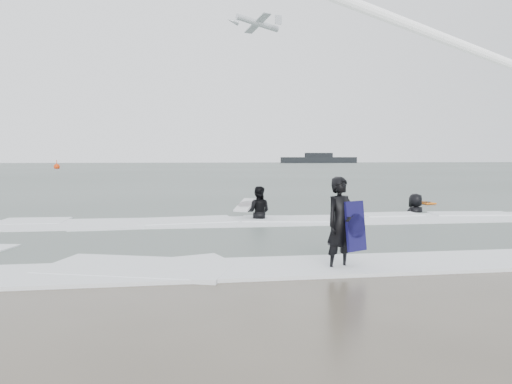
{
  "coord_description": "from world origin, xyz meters",
  "views": [
    {
      "loc": [
        -2.04,
        -10.01,
        2.19
      ],
      "look_at": [
        0.0,
        5.0,
        1.1
      ],
      "focal_mm": 35.0,
      "sensor_mm": 36.0,
      "label": 1
    }
  ],
  "objects": [
    {
      "name": "ground",
      "position": [
        0.0,
        0.0,
        0.0
      ],
      "size": [
        320.0,
        320.0,
        0.0
      ],
      "primitive_type": "plane",
      "color": "brown",
      "rests_on": "ground"
    },
    {
      "name": "sea",
      "position": [
        0.0,
        80.0,
        0.06
      ],
      "size": [
        320.0,
        320.0,
        0.0
      ],
      "primitive_type": "plane",
      "color": "#47544C",
      "rests_on": "ground"
    },
    {
      "name": "surfer_centre",
      "position": [
        0.85,
        -0.82,
        0.0
      ],
      "size": [
        0.79,
        0.68,
        1.82
      ],
      "primitive_type": "imported",
      "rotation": [
        0.0,
        0.0,
        0.44
      ],
      "color": "black",
      "rests_on": "ground"
    },
    {
      "name": "surfer_wading",
      "position": [
        0.27,
        6.43,
        0.0
      ],
      "size": [
        1.0,
        0.88,
        1.74
      ],
      "primitive_type": "imported",
      "rotation": [
        0.0,
        0.0,
        2.85
      ],
      "color": "black",
      "rests_on": "ground"
    },
    {
      "name": "surfer_right_near",
      "position": [
        7.97,
        10.81,
        0.0
      ],
      "size": [
        0.98,
        0.67,
        1.55
      ],
      "primitive_type": "imported",
      "rotation": [
        0.0,
        0.0,
        -2.78
      ],
      "color": "black",
      "rests_on": "ground"
    },
    {
      "name": "surfer_right_far",
      "position": [
        6.59,
        8.0,
        0.0
      ],
      "size": [
        1.1,
        0.94,
        1.91
      ],
      "primitive_type": "imported",
      "rotation": [
        0.0,
        0.0,
        -2.71
      ],
      "color": "black",
      "rests_on": "ground"
    },
    {
      "name": "surf_foam",
      "position": [
        0.0,
        3.7,
        0.04
      ],
      "size": [
        30.03,
        9.06,
        0.09
      ],
      "color": "white",
      "rests_on": "ground"
    },
    {
      "name": "bodyboards",
      "position": [
        3.18,
        5.66,
        0.5
      ],
      "size": [
        9.36,
        12.55,
        1.25
      ],
      "color": "#100D40",
      "rests_on": "ground"
    },
    {
      "name": "buoy",
      "position": [
        -24.54,
        79.92,
        0.42
      ],
      "size": [
        1.0,
        1.0,
        1.65
      ],
      "color": "#EA390A",
      "rests_on": "ground"
    },
    {
      "name": "vessel_horizon",
      "position": [
        39.19,
        144.96,
        1.22
      ],
      "size": [
        23.94,
        4.27,
        3.25
      ],
      "color": "black",
      "rests_on": "ground"
    },
    {
      "name": "airshow_jet",
      "position": [
        29.85,
        55.77,
        18.63
      ],
      "size": [
        48.97,
        21.55,
        8.44
      ],
      "color": "silver",
      "rests_on": "ground"
    }
  ]
}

